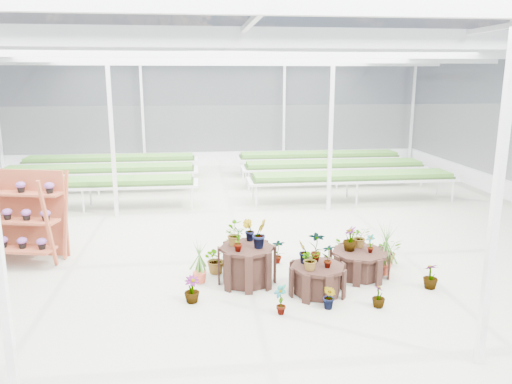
{
  "coord_description": "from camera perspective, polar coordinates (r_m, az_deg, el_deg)",
  "views": [
    {
      "loc": [
        -0.69,
        -9.68,
        3.77
      ],
      "look_at": [
        0.53,
        0.97,
        1.3
      ],
      "focal_mm": 35.0,
      "sensor_mm": 36.0,
      "label": 1
    }
  ],
  "objects": [
    {
      "name": "ground_plane",
      "position": [
        10.41,
        -2.33,
        -8.26
      ],
      "size": [
        24.0,
        24.0,
        0.0
      ],
      "primitive_type": "plane",
      "color": "gray",
      "rests_on": "ground"
    },
    {
      "name": "plinth_tall",
      "position": [
        9.39,
        -1.05,
        -8.34
      ],
      "size": [
        1.08,
        1.08,
        0.71
      ],
      "primitive_type": "cylinder",
      "rotation": [
        0.0,
        0.0,
        -0.03
      ],
      "color": "black",
      "rests_on": "ground"
    },
    {
      "name": "steel_frame",
      "position": [
        9.82,
        -2.45,
        4.06
      ],
      "size": [
        18.0,
        24.0,
        4.5
      ],
      "primitive_type": null,
      "color": "silver",
      "rests_on": "ground"
    },
    {
      "name": "nursery_benches",
      "position": [
        17.22,
        -4.14,
        1.73
      ],
      "size": [
        16.0,
        7.0,
        0.84
      ],
      "primitive_type": null,
      "color": "silver",
      "rests_on": "ground"
    },
    {
      "name": "greenhouse_shell",
      "position": [
        9.82,
        -2.45,
        4.06
      ],
      "size": [
        18.0,
        24.0,
        4.5
      ],
      "primitive_type": null,
      "color": "white",
      "rests_on": "ground"
    },
    {
      "name": "shelf_rack",
      "position": [
        11.41,
        -25.49,
        -2.68
      ],
      "size": [
        1.95,
        1.33,
        1.88
      ],
      "primitive_type": null,
      "rotation": [
        0.0,
        0.0,
        -0.24
      ],
      "color": "brown",
      "rests_on": "ground"
    },
    {
      "name": "plinth_mid",
      "position": [
        9.07,
        7.02,
        -9.89
      ],
      "size": [
        1.15,
        1.15,
        0.52
      ],
      "primitive_type": "cylinder",
      "rotation": [
        0.0,
        0.0,
        0.17
      ],
      "color": "black",
      "rests_on": "ground"
    },
    {
      "name": "plinth_low",
      "position": [
        9.96,
        11.72,
        -8.0
      ],
      "size": [
        1.46,
        1.46,
        0.5
      ],
      "primitive_type": "cylinder",
      "rotation": [
        0.0,
        0.0,
        -0.39
      ],
      "color": "black",
      "rests_on": "ground"
    },
    {
      "name": "nursery_plants",
      "position": [
        9.67,
        4.75,
        -6.95
      ],
      "size": [
        4.64,
        2.58,
        1.25
      ],
      "color": "#407228",
      "rests_on": "ground"
    }
  ]
}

